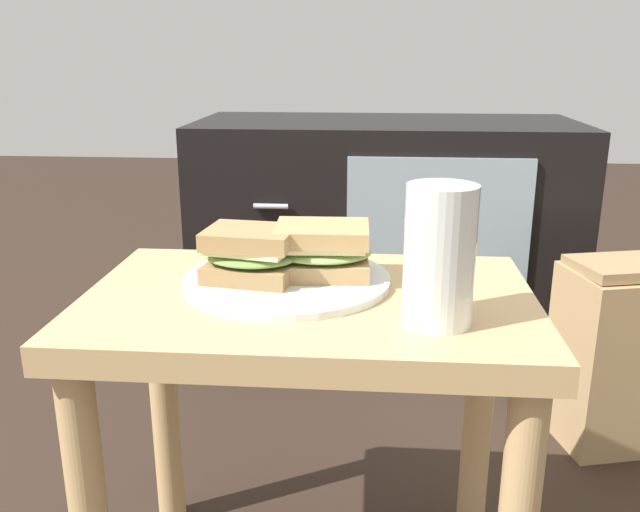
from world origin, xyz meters
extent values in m
cube|color=tan|center=(0.00, 0.00, 0.44)|extent=(0.56, 0.36, 0.04)
cylinder|color=tan|center=(-0.25, 0.14, 0.21)|extent=(0.04, 0.04, 0.43)
cylinder|color=tan|center=(0.25, 0.14, 0.21)|extent=(0.04, 0.04, 0.43)
cube|color=black|center=(0.11, 0.95, 0.29)|extent=(0.96, 0.44, 0.58)
cube|color=#8C9EA8|center=(0.23, 0.72, 0.30)|extent=(0.42, 0.01, 0.44)
cylinder|color=silver|center=(-0.16, 0.72, 0.41)|extent=(0.08, 0.01, 0.01)
cylinder|color=silver|center=(-0.16, 0.72, 0.19)|extent=(0.08, 0.01, 0.01)
cylinder|color=silver|center=(-0.03, 0.04, 0.47)|extent=(0.27, 0.27, 0.01)
cube|color=#9E7A4C|center=(-0.08, 0.02, 0.48)|extent=(0.12, 0.10, 0.02)
ellipsoid|color=#729E4C|center=(-0.08, 0.02, 0.50)|extent=(0.13, 0.11, 0.02)
cube|color=beige|center=(-0.08, 0.02, 0.51)|extent=(0.12, 0.10, 0.01)
cube|color=#9E7A4C|center=(-0.08, 0.02, 0.53)|extent=(0.12, 0.10, 0.02)
cube|color=tan|center=(0.01, 0.05, 0.48)|extent=(0.13, 0.10, 0.02)
ellipsoid|color=#8CB260|center=(0.01, 0.05, 0.50)|extent=(0.14, 0.11, 0.02)
cube|color=beige|center=(0.01, 0.05, 0.51)|extent=(0.11, 0.09, 0.01)
cube|color=tan|center=(0.01, 0.05, 0.53)|extent=(0.12, 0.10, 0.02)
cylinder|color=silver|center=(0.15, -0.08, 0.54)|extent=(0.08, 0.08, 0.16)
cylinder|color=orange|center=(0.15, -0.08, 0.52)|extent=(0.07, 0.07, 0.12)
cylinder|color=white|center=(0.15, -0.08, 0.59)|extent=(0.07, 0.07, 0.01)
cube|color=tan|center=(0.56, 0.46, 0.18)|extent=(0.25, 0.22, 0.35)
cube|color=#987950|center=(0.56, 0.46, 0.36)|extent=(0.24, 0.19, 0.03)
camera|label=1|loc=(0.08, -0.79, 0.75)|focal=37.88mm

